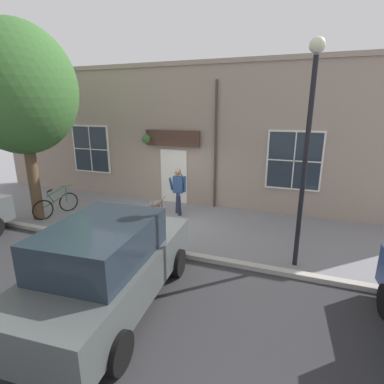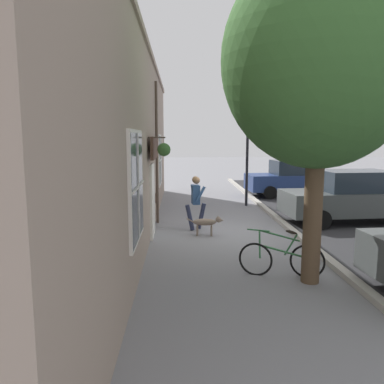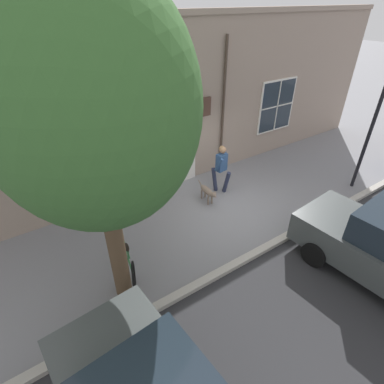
{
  "view_description": "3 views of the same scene",
  "coord_description": "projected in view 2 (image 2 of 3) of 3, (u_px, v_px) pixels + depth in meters",
  "views": [
    {
      "loc": [
        8.41,
        4.35,
        3.69
      ],
      "look_at": [
        -0.06,
        1.18,
        1.12
      ],
      "focal_mm": 28.0,
      "sensor_mm": 36.0,
      "label": 1
    },
    {
      "loc": [
        -1.39,
        -10.97,
        2.81
      ],
      "look_at": [
        -1.0,
        0.29,
        1.19
      ],
      "focal_mm": 35.0,
      "sensor_mm": 36.0,
      "label": 2
    },
    {
      "loc": [
        5.69,
        -5.19,
        5.55
      ],
      "look_at": [
        0.17,
        -1.49,
        1.2
      ],
      "focal_mm": 28.0,
      "sensor_mm": 36.0,
      "label": 3
    }
  ],
  "objects": [
    {
      "name": "dog_on_leash",
      "position": [
        206.0,
        222.0,
        10.86
      ],
      "size": [
        1.09,
        0.28,
        0.59
      ],
      "color": "#7F6B5B",
      "rests_on": "ground_plane"
    },
    {
      "name": "leaning_bicycle",
      "position": [
        281.0,
        258.0,
        7.65
      ],
      "size": [
        1.69,
        0.48,
        1.01
      ],
      "color": "black",
      "rests_on": "ground_plane"
    },
    {
      "name": "parked_car_mid_block",
      "position": [
        350.0,
        197.0,
        12.48
      ],
      "size": [
        4.42,
        2.19,
        1.75
      ],
      "color": "#474C4C",
      "rests_on": "ground_plane"
    },
    {
      "name": "pedestrian_walking",
      "position": [
        196.0,
        198.0,
        11.49
      ],
      "size": [
        0.67,
        0.55,
        1.67
      ],
      "color": "#282D47",
      "rests_on": "ground_plane"
    },
    {
      "name": "storefront_facade",
      "position": [
        146.0,
        144.0,
        10.84
      ],
      "size": [
        0.95,
        18.0,
        5.28
      ],
      "color": "gray",
      "rests_on": "ground_plane"
    },
    {
      "name": "street_lamp",
      "position": [
        248.0,
        127.0,
        15.24
      ],
      "size": [
        0.32,
        0.32,
        5.05
      ],
      "color": "black",
      "rests_on": "ground_plane"
    },
    {
      "name": "street_tree_by_curb",
      "position": [
        323.0,
        64.0,
        6.75
      ],
      "size": [
        3.61,
        3.25,
        6.21
      ],
      "color": "brown",
      "rests_on": "ground_plane"
    },
    {
      "name": "ground_plane",
      "position": [
        225.0,
        232.0,
        11.3
      ],
      "size": [
        90.0,
        90.0,
        0.0
      ],
      "primitive_type": "plane",
      "color": "gray"
    },
    {
      "name": "parked_car_far_end",
      "position": [
        292.0,
        178.0,
        18.27
      ],
      "size": [
        4.42,
        2.19,
        1.75
      ],
      "color": "navy",
      "rests_on": "ground_plane"
    }
  ]
}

